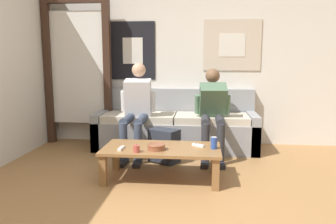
{
  "coord_description": "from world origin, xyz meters",
  "views": [
    {
      "loc": [
        0.41,
        -2.23,
        1.24
      ],
      "look_at": [
        0.02,
        1.49,
        0.65
      ],
      "focal_mm": 35.0,
      "sensor_mm": 36.0,
      "label": 1
    }
  ],
  "objects_px": {
    "person_seated_teen": "(213,109)",
    "ceramic_bowl": "(156,147)",
    "backpack": "(164,147)",
    "person_seated_adult": "(136,106)",
    "game_controller_near_left": "(198,145)",
    "game_controller_near_right": "(121,148)",
    "pillar_candle": "(136,149)",
    "couch": "(176,128)",
    "drink_can_blue": "(214,143)",
    "coffee_table": "(161,152)"
  },
  "relations": [
    {
      "from": "couch",
      "to": "game_controller_near_left",
      "type": "height_order",
      "value": "couch"
    },
    {
      "from": "couch",
      "to": "pillar_candle",
      "type": "xyz_separation_m",
      "value": [
        -0.27,
        -1.48,
        0.09
      ]
    },
    {
      "from": "couch",
      "to": "drink_can_blue",
      "type": "relative_size",
      "value": 18.13
    },
    {
      "from": "person_seated_teen",
      "to": "backpack",
      "type": "bearing_deg",
      "value": -150.41
    },
    {
      "from": "pillar_candle",
      "to": "game_controller_near_right",
      "type": "height_order",
      "value": "pillar_candle"
    },
    {
      "from": "coffee_table",
      "to": "game_controller_near_left",
      "type": "relative_size",
      "value": 8.96
    },
    {
      "from": "coffee_table",
      "to": "game_controller_near_left",
      "type": "height_order",
      "value": "game_controller_near_left"
    },
    {
      "from": "backpack",
      "to": "person_seated_adult",
      "type": "bearing_deg",
      "value": 144.61
    },
    {
      "from": "person_seated_adult",
      "to": "pillar_candle",
      "type": "distance_m",
      "value": 1.12
    },
    {
      "from": "pillar_candle",
      "to": "drink_can_blue",
      "type": "distance_m",
      "value": 0.79
    },
    {
      "from": "person_seated_adult",
      "to": "game_controller_near_left",
      "type": "relative_size",
      "value": 8.85
    },
    {
      "from": "backpack",
      "to": "couch",
      "type": "bearing_deg",
      "value": 82.49
    },
    {
      "from": "backpack",
      "to": "ceramic_bowl",
      "type": "xyz_separation_m",
      "value": [
        0.0,
        -0.68,
        0.18
      ]
    },
    {
      "from": "couch",
      "to": "coffee_table",
      "type": "bearing_deg",
      "value": -92.13
    },
    {
      "from": "game_controller_near_right",
      "to": "person_seated_teen",
      "type": "bearing_deg",
      "value": 47.67
    },
    {
      "from": "couch",
      "to": "person_seated_adult",
      "type": "bearing_deg",
      "value": -139.37
    },
    {
      "from": "person_seated_adult",
      "to": "game_controller_near_right",
      "type": "height_order",
      "value": "person_seated_adult"
    },
    {
      "from": "game_controller_near_left",
      "to": "coffee_table",
      "type": "bearing_deg",
      "value": -168.55
    },
    {
      "from": "ceramic_bowl",
      "to": "game_controller_near_right",
      "type": "height_order",
      "value": "ceramic_bowl"
    },
    {
      "from": "pillar_candle",
      "to": "game_controller_near_right",
      "type": "distance_m",
      "value": 0.2
    },
    {
      "from": "coffee_table",
      "to": "backpack",
      "type": "height_order",
      "value": "backpack"
    },
    {
      "from": "ceramic_bowl",
      "to": "game_controller_near_left",
      "type": "bearing_deg",
      "value": 22.82
    },
    {
      "from": "person_seated_adult",
      "to": "drink_can_blue",
      "type": "height_order",
      "value": "person_seated_adult"
    },
    {
      "from": "person_seated_teen",
      "to": "game_controller_near_right",
      "type": "distance_m",
      "value": 1.43
    },
    {
      "from": "game_controller_near_right",
      "to": "pillar_candle",
      "type": "bearing_deg",
      "value": -26.41
    },
    {
      "from": "pillar_candle",
      "to": "person_seated_teen",
      "type": "bearing_deg",
      "value": 55.54
    },
    {
      "from": "ceramic_bowl",
      "to": "game_controller_near_right",
      "type": "distance_m",
      "value": 0.36
    },
    {
      "from": "couch",
      "to": "game_controller_near_right",
      "type": "bearing_deg",
      "value": -107.71
    },
    {
      "from": "pillar_candle",
      "to": "game_controller_near_left",
      "type": "distance_m",
      "value": 0.67
    },
    {
      "from": "person_seated_adult",
      "to": "backpack",
      "type": "relative_size",
      "value": 2.94
    },
    {
      "from": "person_seated_adult",
      "to": "coffee_table",
      "type": "bearing_deg",
      "value": -63.14
    },
    {
      "from": "drink_can_blue",
      "to": "backpack",
      "type": "bearing_deg",
      "value": 135.31
    },
    {
      "from": "backpack",
      "to": "ceramic_bowl",
      "type": "height_order",
      "value": "backpack"
    },
    {
      "from": "person_seated_teen",
      "to": "backpack",
      "type": "distance_m",
      "value": 0.81
    },
    {
      "from": "ceramic_bowl",
      "to": "pillar_candle",
      "type": "relative_size",
      "value": 2.2
    },
    {
      "from": "pillar_candle",
      "to": "person_seated_adult",
      "type": "bearing_deg",
      "value": 101.16
    },
    {
      "from": "person_seated_teen",
      "to": "drink_can_blue",
      "type": "relative_size",
      "value": 9.12
    },
    {
      "from": "couch",
      "to": "drink_can_blue",
      "type": "distance_m",
      "value": 1.37
    },
    {
      "from": "coffee_table",
      "to": "ceramic_bowl",
      "type": "xyz_separation_m",
      "value": [
        -0.04,
        -0.1,
        0.09
      ]
    },
    {
      "from": "person_seated_adult",
      "to": "drink_can_blue",
      "type": "bearing_deg",
      "value": -41.28
    },
    {
      "from": "backpack",
      "to": "game_controller_near_left",
      "type": "distance_m",
      "value": 0.68
    },
    {
      "from": "drink_can_blue",
      "to": "game_controller_near_right",
      "type": "height_order",
      "value": "drink_can_blue"
    },
    {
      "from": "person_seated_adult",
      "to": "ceramic_bowl",
      "type": "bearing_deg",
      "value": -67.6
    },
    {
      "from": "ceramic_bowl",
      "to": "drink_can_blue",
      "type": "relative_size",
      "value": 1.47
    },
    {
      "from": "person_seated_adult",
      "to": "couch",
      "type": "bearing_deg",
      "value": 40.63
    },
    {
      "from": "backpack",
      "to": "drink_can_blue",
      "type": "distance_m",
      "value": 0.85
    },
    {
      "from": "person_seated_adult",
      "to": "person_seated_teen",
      "type": "height_order",
      "value": "person_seated_adult"
    },
    {
      "from": "person_seated_teen",
      "to": "ceramic_bowl",
      "type": "relative_size",
      "value": 6.2
    },
    {
      "from": "person_seated_teen",
      "to": "backpack",
      "type": "relative_size",
      "value": 2.75
    },
    {
      "from": "person_seated_adult",
      "to": "backpack",
      "type": "xyz_separation_m",
      "value": [
        0.39,
        -0.28,
        -0.45
      ]
    }
  ]
}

